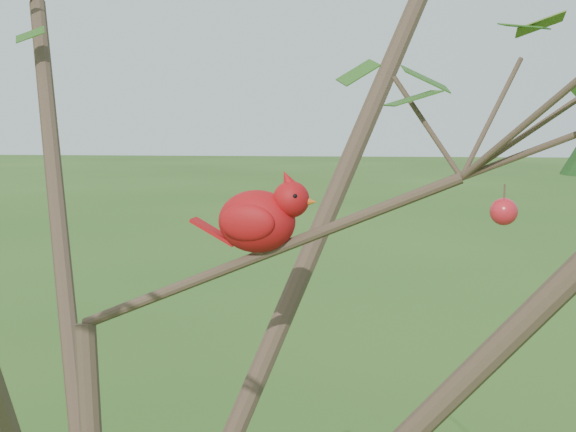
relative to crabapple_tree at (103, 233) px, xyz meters
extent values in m
sphere|color=red|center=(0.58, 0.04, 0.03)|extent=(0.04, 0.04, 0.04)
ellipsoid|color=#AB0E10|center=(0.21, 0.10, 0.01)|extent=(0.14, 0.11, 0.10)
sphere|color=#AB0E10|center=(0.27, 0.09, 0.04)|extent=(0.06, 0.06, 0.06)
cone|color=#AB0E10|center=(0.26, 0.09, 0.07)|extent=(0.05, 0.04, 0.04)
cone|color=#D85914|center=(0.30, 0.09, 0.04)|extent=(0.03, 0.02, 0.02)
ellipsoid|color=black|center=(0.29, 0.09, 0.04)|extent=(0.02, 0.03, 0.03)
cube|color=#AB0E10|center=(0.14, 0.11, -0.01)|extent=(0.08, 0.04, 0.04)
ellipsoid|color=#AB0E10|center=(0.22, 0.14, 0.01)|extent=(0.09, 0.04, 0.06)
ellipsoid|color=#AB0E10|center=(0.20, 0.06, 0.01)|extent=(0.09, 0.04, 0.06)
camera|label=1|loc=(0.37, -1.13, 0.18)|focal=50.00mm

